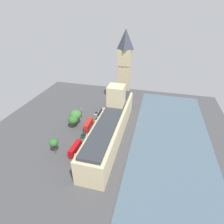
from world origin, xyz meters
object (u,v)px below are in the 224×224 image
(car_white_opposite_hall, at_px, (97,113))
(plane_tree_trailing, at_px, (76,115))
(clock_tower, at_px, (125,68))
(pedestrian_near_tower, at_px, (81,163))
(parliament_building, at_px, (112,123))
(car_dark_green_far_end, at_px, (83,135))
(street_lamp_under_trees, at_px, (81,112))
(double_decker_bus_by_river_gate, at_px, (75,148))
(plane_tree_kerbside, at_px, (73,120))
(double_decker_bus_leading, at_px, (89,124))
(car_yellow_cab_corner, at_px, (97,120))
(plane_tree_midblock, at_px, (54,143))

(car_white_opposite_hall, height_order, plane_tree_trailing, plane_tree_trailing)
(clock_tower, bearing_deg, car_white_opposite_hall, 53.35)
(pedestrian_near_tower, xyz_separation_m, plane_tree_trailing, (15.44, -30.26, 6.44))
(parliament_building, relative_size, car_dark_green_far_end, 15.88)
(street_lamp_under_trees, bearing_deg, double_decker_bus_by_river_gate, 107.23)
(car_dark_green_far_end, xyz_separation_m, plane_tree_kerbside, (8.89, -6.83, 4.89))
(plane_tree_trailing, distance_m, street_lamp_under_trees, 9.17)
(double_decker_bus_leading, xyz_separation_m, double_decker_bus_by_river_gate, (-1.19, 22.05, 0.00))
(clock_tower, relative_size, car_dark_green_far_end, 12.07)
(double_decker_bus_leading, bearing_deg, clock_tower, -112.01)
(clock_tower, bearing_deg, pedestrian_near_tower, 83.36)
(parliament_building, xyz_separation_m, double_decker_bus_leading, (15.32, -3.02, -5.36))
(car_yellow_cab_corner, height_order, double_decker_bus_by_river_gate, double_decker_bus_by_river_gate)
(plane_tree_trailing, bearing_deg, street_lamp_under_trees, -88.81)
(car_yellow_cab_corner, height_order, street_lamp_under_trees, street_lamp_under_trees)
(clock_tower, height_order, street_lamp_under_trees, clock_tower)
(clock_tower, height_order, double_decker_bus_leading, clock_tower)
(car_dark_green_far_end, bearing_deg, double_decker_bus_leading, 91.88)
(plane_tree_midblock, distance_m, street_lamp_under_trees, 35.42)
(plane_tree_trailing, bearing_deg, clock_tower, -123.16)
(double_decker_bus_by_river_gate, height_order, plane_tree_trailing, plane_tree_trailing)
(car_dark_green_far_end, xyz_separation_m, double_decker_bus_by_river_gate, (-1.28, 13.24, 1.75))
(parliament_building, relative_size, plane_tree_trailing, 6.95)
(parliament_building, height_order, plane_tree_midblock, parliament_building)
(double_decker_bus_by_river_gate, height_order, plane_tree_midblock, plane_tree_midblock)
(clock_tower, height_order, car_dark_green_far_end, clock_tower)
(pedestrian_near_tower, bearing_deg, plane_tree_midblock, 128.89)
(double_decker_bus_by_river_gate, bearing_deg, plane_tree_kerbside, -60.18)
(double_decker_bus_leading, xyz_separation_m, plane_tree_trailing, (8.68, -1.58, 4.58))
(car_dark_green_far_end, bearing_deg, pedestrian_near_tower, -68.55)
(car_white_opposite_hall, distance_m, plane_tree_trailing, 18.30)
(car_dark_green_far_end, bearing_deg, car_yellow_cab_corner, 84.84)
(parliament_building, xyz_separation_m, car_dark_green_far_end, (15.41, 5.79, -7.10))
(car_yellow_cab_corner, xyz_separation_m, plane_tree_kerbside, (11.18, 10.41, 4.89))
(street_lamp_under_trees, bearing_deg, parliament_building, 151.01)
(double_decker_bus_by_river_gate, relative_size, plane_tree_kerbside, 1.27)
(car_white_opposite_hall, bearing_deg, double_decker_bus_by_river_gate, -87.54)
(parliament_building, height_order, pedestrian_near_tower, parliament_building)
(double_decker_bus_leading, relative_size, street_lamp_under_trees, 1.56)
(car_white_opposite_hall, xyz_separation_m, plane_tree_midblock, (7.94, 41.71, 5.85))
(plane_tree_trailing, height_order, plane_tree_kerbside, plane_tree_trailing)
(double_decker_bus_by_river_gate, xyz_separation_m, pedestrian_near_tower, (-5.57, 6.63, -1.86))
(plane_tree_kerbside, bearing_deg, street_lamp_under_trees, -90.50)
(car_yellow_cab_corner, bearing_deg, double_decker_bus_by_river_gate, 88.36)
(double_decker_bus_leading, height_order, car_dark_green_far_end, double_decker_bus_leading)
(pedestrian_near_tower, bearing_deg, double_decker_bus_leading, 65.77)
(pedestrian_near_tower, height_order, street_lamp_under_trees, street_lamp_under_trees)
(car_yellow_cab_corner, relative_size, car_dark_green_far_end, 0.94)
(car_yellow_cab_corner, xyz_separation_m, double_decker_bus_leading, (2.21, 8.43, 1.75))
(car_dark_green_far_end, relative_size, plane_tree_midblock, 0.51)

